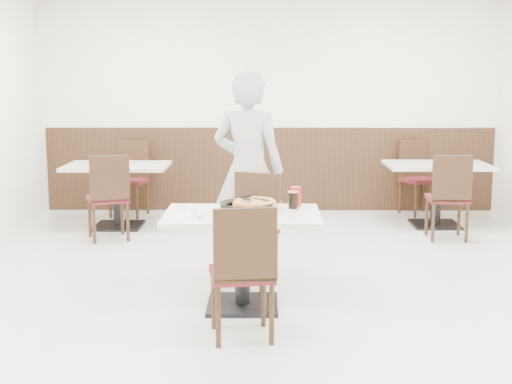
{
  "coord_description": "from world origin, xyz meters",
  "views": [
    {
      "loc": [
        -0.09,
        -5.87,
        1.83
      ],
      "look_at": [
        -0.14,
        -0.3,
        0.88
      ],
      "focal_mm": 50.0,
      "sensor_mm": 36.0,
      "label": 1
    }
  ],
  "objects_px": {
    "pizza_pan": "(246,208)",
    "bg_chair_left_far": "(129,179)",
    "bg_chair_right_far": "(420,178)",
    "cola_glass": "(293,200)",
    "chair_far": "(249,230)",
    "pizza": "(254,204)",
    "side_plate": "(193,214)",
    "bg_table_right": "(436,195)",
    "diner_person": "(248,170)",
    "red_cup": "(296,197)",
    "bg_chair_right_near": "(447,196)",
    "main_table": "(242,260)",
    "bg_table_left": "(118,196)",
    "bg_chair_left_near": "(108,197)",
    "chair_near": "(242,271)"
  },
  "relations": [
    {
      "from": "pizza_pan",
      "to": "cola_glass",
      "type": "height_order",
      "value": "cola_glass"
    },
    {
      "from": "side_plate",
      "to": "pizza",
      "type": "bearing_deg",
      "value": 17.85
    },
    {
      "from": "main_table",
      "to": "pizza_pan",
      "type": "bearing_deg",
      "value": -41.11
    },
    {
      "from": "main_table",
      "to": "bg_table_left",
      "type": "relative_size",
      "value": 1.0
    },
    {
      "from": "main_table",
      "to": "bg_chair_left_near",
      "type": "relative_size",
      "value": 1.26
    },
    {
      "from": "diner_person",
      "to": "bg_table_right",
      "type": "relative_size",
      "value": 1.54
    },
    {
      "from": "bg_table_left",
      "to": "bg_chair_right_near",
      "type": "xyz_separation_m",
      "value": [
        3.74,
        -0.57,
        0.1
      ]
    },
    {
      "from": "bg_table_left",
      "to": "bg_chair_right_near",
      "type": "bearing_deg",
      "value": -8.69
    },
    {
      "from": "chair_far",
      "to": "bg_chair_left_near",
      "type": "bearing_deg",
      "value": -25.57
    },
    {
      "from": "pizza",
      "to": "bg_table_left",
      "type": "bearing_deg",
      "value": 120.02
    },
    {
      "from": "side_plate",
      "to": "bg_chair_left_far",
      "type": "relative_size",
      "value": 0.18
    },
    {
      "from": "bg_table_right",
      "to": "bg_chair_right_far",
      "type": "xyz_separation_m",
      "value": [
        -0.05,
        0.68,
        0.1
      ]
    },
    {
      "from": "bg_chair_left_near",
      "to": "pizza_pan",
      "type": "bearing_deg",
      "value": -76.28
    },
    {
      "from": "diner_person",
      "to": "bg_chair_left_near",
      "type": "bearing_deg",
      "value": -18.53
    },
    {
      "from": "bg_chair_left_far",
      "to": "bg_table_right",
      "type": "relative_size",
      "value": 0.79
    },
    {
      "from": "side_plate",
      "to": "diner_person",
      "type": "xyz_separation_m",
      "value": [
        0.39,
        1.28,
        0.16
      ]
    },
    {
      "from": "cola_glass",
      "to": "bg_table_left",
      "type": "xyz_separation_m",
      "value": [
        -1.96,
        2.71,
        -0.44
      ]
    },
    {
      "from": "chair_far",
      "to": "cola_glass",
      "type": "bearing_deg",
      "value": 150.09
    },
    {
      "from": "pizza",
      "to": "bg_chair_right_far",
      "type": "bearing_deg",
      "value": 60.14
    },
    {
      "from": "pizza_pan",
      "to": "bg_chair_left_far",
      "type": "bearing_deg",
      "value": 113.78
    },
    {
      "from": "main_table",
      "to": "chair_near",
      "type": "bearing_deg",
      "value": -88.82
    },
    {
      "from": "pizza",
      "to": "diner_person",
      "type": "relative_size",
      "value": 0.19
    },
    {
      "from": "chair_near",
      "to": "bg_chair_left_near",
      "type": "distance_m",
      "value": 3.31
    },
    {
      "from": "diner_person",
      "to": "bg_chair_left_near",
      "type": "height_order",
      "value": "diner_person"
    },
    {
      "from": "main_table",
      "to": "bg_chair_left_far",
      "type": "height_order",
      "value": "bg_chair_left_far"
    },
    {
      "from": "pizza_pan",
      "to": "diner_person",
      "type": "distance_m",
      "value": 1.21
    },
    {
      "from": "cola_glass",
      "to": "bg_table_right",
      "type": "height_order",
      "value": "cola_glass"
    },
    {
      "from": "main_table",
      "to": "cola_glass",
      "type": "xyz_separation_m",
      "value": [
        0.4,
        0.19,
        0.44
      ]
    },
    {
      "from": "diner_person",
      "to": "bg_chair_right_far",
      "type": "height_order",
      "value": "diner_person"
    },
    {
      "from": "diner_person",
      "to": "pizza_pan",
      "type": "bearing_deg",
      "value": 107.02
    },
    {
      "from": "pizza",
      "to": "bg_chair_right_far",
      "type": "xyz_separation_m",
      "value": [
        2.09,
        3.64,
        -0.34
      ]
    },
    {
      "from": "red_cup",
      "to": "bg_chair_right_near",
      "type": "bearing_deg",
      "value": 49.35
    },
    {
      "from": "diner_person",
      "to": "bg_table_left",
      "type": "bearing_deg",
      "value": -30.97
    },
    {
      "from": "bg_chair_left_near",
      "to": "side_plate",
      "type": "bearing_deg",
      "value": -84.37
    },
    {
      "from": "bg_chair_right_far",
      "to": "cola_glass",
      "type": "bearing_deg",
      "value": 40.93
    },
    {
      "from": "pizza",
      "to": "bg_table_left",
      "type": "relative_size",
      "value": 0.28
    },
    {
      "from": "bg_chair_left_far",
      "to": "bg_chair_right_near",
      "type": "bearing_deg",
      "value": 174.49
    },
    {
      "from": "chair_far",
      "to": "bg_chair_right_far",
      "type": "height_order",
      "value": "same"
    },
    {
      "from": "bg_table_right",
      "to": "bg_table_left",
      "type": "bearing_deg",
      "value": -178.41
    },
    {
      "from": "pizza_pan",
      "to": "bg_table_left",
      "type": "bearing_deg",
      "value": 118.48
    },
    {
      "from": "chair_far",
      "to": "diner_person",
      "type": "bearing_deg",
      "value": -67.3
    },
    {
      "from": "side_plate",
      "to": "bg_table_right",
      "type": "relative_size",
      "value": 0.15
    },
    {
      "from": "main_table",
      "to": "chair_far",
      "type": "relative_size",
      "value": 1.26
    },
    {
      "from": "pizza",
      "to": "bg_chair_right_far",
      "type": "distance_m",
      "value": 4.21
    },
    {
      "from": "pizza_pan",
      "to": "bg_chair_left_far",
      "type": "relative_size",
      "value": 0.4
    },
    {
      "from": "pizza_pan",
      "to": "bg_chair_left_far",
      "type": "distance_m",
      "value": 3.94
    },
    {
      "from": "side_plate",
      "to": "bg_table_right",
      "type": "distance_m",
      "value": 4.07
    },
    {
      "from": "chair_near",
      "to": "bg_chair_right_far",
      "type": "height_order",
      "value": "same"
    },
    {
      "from": "cola_glass",
      "to": "diner_person",
      "type": "xyz_separation_m",
      "value": [
        -0.38,
        0.99,
        0.11
      ]
    },
    {
      "from": "chair_far",
      "to": "pizza",
      "type": "distance_m",
      "value": 0.67
    }
  ]
}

